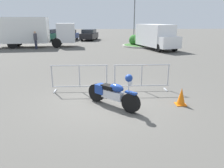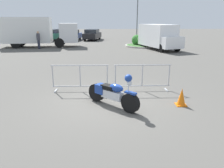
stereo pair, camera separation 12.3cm
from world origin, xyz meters
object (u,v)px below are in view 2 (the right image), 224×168
(delivery_van, at_px, (159,36))
(parked_car_yellow, at_px, (33,35))
(street_lamp, at_px, (137,11))
(parked_car_black, at_px, (92,35))
(box_truck, at_px, (35,31))
(crowd_barrier_near, at_px, (80,78))
(crowd_barrier_far, at_px, (142,77))
(parked_car_green, at_px, (52,35))
(motorcycle, at_px, (112,93))
(pedestrian, at_px, (38,39))
(parked_car_blue, at_px, (72,35))
(traffic_cone, at_px, (182,97))

(delivery_van, bearing_deg, parked_car_yellow, -142.19)
(street_lamp, bearing_deg, parked_car_black, 140.28)
(box_truck, relative_size, delivery_van, 1.47)
(box_truck, bearing_deg, crowd_barrier_near, -72.95)
(crowd_barrier_far, distance_m, parked_car_black, 22.79)
(street_lamp, bearing_deg, parked_car_green, 158.60)
(box_truck, height_order, parked_car_yellow, box_truck)
(motorcycle, xyz_separation_m, box_truck, (-7.53, 16.34, 1.18))
(crowd_barrier_far, distance_m, parked_car_yellow, 25.50)
(pedestrian, bearing_deg, parked_car_green, 51.45)
(parked_car_blue, distance_m, parked_car_black, 2.78)
(delivery_van, distance_m, traffic_cone, 14.45)
(crowd_barrier_far, relative_size, street_lamp, 0.40)
(motorcycle, xyz_separation_m, street_lamp, (3.35, 19.55, 3.25))
(motorcycle, bearing_deg, box_truck, 158.17)
(motorcycle, relative_size, delivery_van, 0.31)
(crowd_barrier_near, xyz_separation_m, street_lamp, (4.59, 17.92, 3.16))
(crowd_barrier_far, distance_m, delivery_van, 13.10)
(crowd_barrier_near, relative_size, parked_car_black, 0.50)
(parked_car_yellow, height_order, parked_car_black, parked_car_black)
(parked_car_black, relative_size, traffic_cone, 7.69)
(parked_car_black, bearing_deg, traffic_cone, -160.23)
(crowd_barrier_near, xyz_separation_m, parked_car_blue, (-3.70, 22.09, 0.15))
(delivery_van, bearing_deg, crowd_barrier_far, -34.11)
(street_lamp, bearing_deg, parked_car_yellow, 160.93)
(crowd_barrier_near, bearing_deg, traffic_cone, -24.34)
(parked_car_yellow, relative_size, street_lamp, 0.77)
(crowd_barrier_near, distance_m, parked_car_green, 23.16)
(motorcycle, xyz_separation_m, crowd_barrier_far, (1.24, 1.64, 0.10))
(motorcycle, distance_m, delivery_van, 15.03)
(motorcycle, xyz_separation_m, delivery_van, (4.74, 14.24, 0.78))
(crowd_barrier_far, distance_m, box_truck, 17.15)
(parked_car_blue, bearing_deg, parked_car_yellow, 93.05)
(motorcycle, distance_m, parked_car_green, 25.09)
(box_truck, bearing_deg, crowd_barrier_far, -65.31)
(crowd_barrier_near, xyz_separation_m, pedestrian, (-5.54, 13.13, 0.37))
(crowd_barrier_near, relative_size, crowd_barrier_far, 1.00)
(delivery_van, xyz_separation_m, parked_car_green, (-12.42, 9.63, -0.49))
(crowd_barrier_near, relative_size, box_truck, 0.29)
(crowd_barrier_far, relative_size, parked_car_yellow, 0.51)
(parked_car_black, bearing_deg, delivery_van, -135.87)
(crowd_barrier_far, distance_m, street_lamp, 18.31)
(crowd_barrier_far, bearing_deg, crowd_barrier_near, 180.00)
(parked_car_green, bearing_deg, parked_car_yellow, 90.12)
(crowd_barrier_far, xyz_separation_m, parked_car_black, (-3.44, 22.53, 0.19))
(box_truck, xyz_separation_m, parked_car_yellow, (-2.89, 7.98, -0.92))
(box_truck, bearing_deg, motorcycle, -71.38)
(parked_car_yellow, bearing_deg, crowd_barrier_far, -143.61)
(parked_car_green, bearing_deg, traffic_cone, -148.08)
(parked_car_yellow, xyz_separation_m, traffic_cone, (12.74, -24.28, -0.43))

